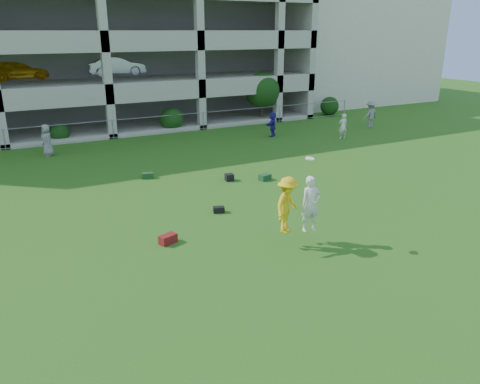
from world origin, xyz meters
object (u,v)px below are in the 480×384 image
bystander_c (47,140)px  crate_d (229,177)px  stucco_building (327,45)px  bystander_d (273,124)px  bystander_f (371,114)px  bystander_e (343,126)px  frisbee_contest (294,205)px  parking_garage (78,35)px

bystander_c → crate_d: size_ratio=4.80×
stucco_building → crate_d: stucco_building is taller
bystander_c → bystander_d: bearing=72.0°
stucco_building → bystander_f: stucco_building is taller
bystander_d → crate_d: bystander_d is taller
bystander_e → crate_d: bearing=29.6°
bystander_c → crate_d: 10.66m
frisbee_contest → parking_garage: bearing=92.8°
bystander_c → bystander_e: bystander_c is taller
bystander_c → frisbee_contest: frisbee_contest is taller
stucco_building → frisbee_contest: (-21.74, -26.66, -3.65)m
crate_d → frisbee_contest: frisbee_contest is taller
bystander_f → parking_garage: size_ratio=0.06×
bystander_d → crate_d: bearing=7.2°
stucco_building → bystander_d: size_ratio=10.52×
bystander_f → stucco_building: bearing=-120.3°
stucco_building → parking_garage: (-23.01, -0.30, 1.01)m
stucco_building → parking_garage: parking_garage is taller
bystander_e → frisbee_contest: 15.84m
frisbee_contest → bystander_d: bearing=60.6°
bystander_c → bystander_f: bystander_f is taller
bystander_d → crate_d: 9.52m
bystander_e → frisbee_contest: size_ratio=0.64×
bystander_f → frisbee_contest: frisbee_contest is taller
crate_d → parking_garage: bearing=97.3°
bystander_c → bystander_f: 20.52m
bystander_d → frisbee_contest: bearing=21.0°
parking_garage → bystander_f: bearing=-39.2°
crate_d → frisbee_contest: (-1.24, -6.83, 1.20)m
bystander_c → frisbee_contest: bearing=7.6°
crate_d → bystander_c: bearing=127.9°
stucco_building → bystander_d: stucco_building is taller
stucco_building → bystander_e: stucco_building is taller
stucco_building → crate_d: 28.93m
bystander_e → parking_garage: bearing=-44.7°
bystander_e → frisbee_contest: frisbee_contest is taller
parking_garage → bystander_c: bearing=-109.9°
bystander_d → bystander_f: bearing=134.7°
bystander_f → parking_garage: bearing=-43.5°
bystander_d → frisbee_contest: 15.79m
bystander_c → bystander_e: bearing=64.7°
bystander_c → bystander_d: 13.12m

